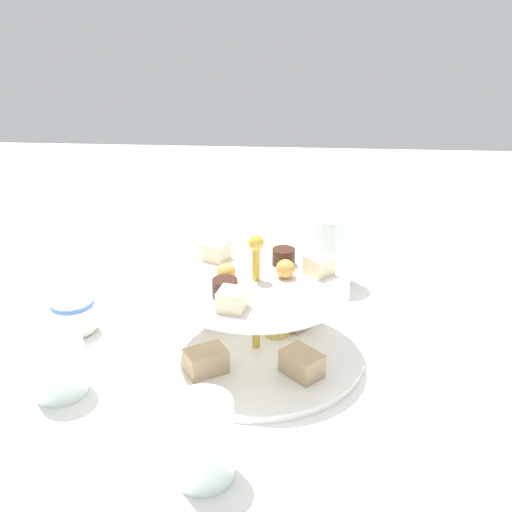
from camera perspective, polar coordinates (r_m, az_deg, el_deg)
ground_plane at (r=0.77m, az=0.00°, el=-9.58°), size 2.40×2.40×0.00m
tiered_serving_stand at (r=0.75m, az=0.02°, el=-6.44°), size 0.28×0.28×0.17m
water_glass_tall_right at (r=0.94m, az=7.58°, el=0.52°), size 0.07×0.07×0.11m
water_glass_short_left at (r=0.72m, az=-19.05°, el=-10.01°), size 0.06×0.06×0.08m
teacup_with_saucer at (r=0.84m, az=-17.56°, el=-5.83°), size 0.09×0.09×0.05m
butter_knife_left at (r=0.74m, az=22.58°, el=-13.15°), size 0.16×0.08×0.00m
butter_knife_right at (r=1.00m, az=-9.17°, el=-1.56°), size 0.11×0.15×0.00m
water_glass_mid_back at (r=0.58m, az=-5.26°, el=-17.68°), size 0.06×0.06×0.09m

